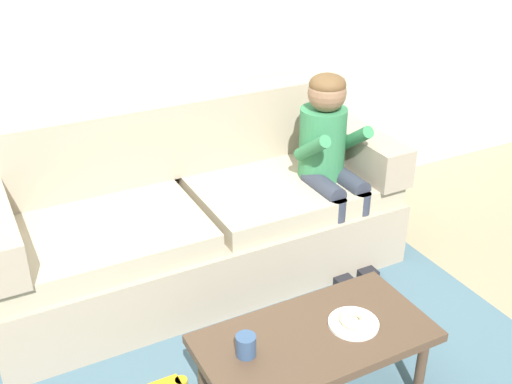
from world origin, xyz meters
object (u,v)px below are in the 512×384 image
(mug, at_px, (246,345))
(coffee_table, at_px, (315,343))
(couch, at_px, (193,219))
(donut, at_px, (354,319))
(person_child, at_px, (330,153))

(mug, bearing_deg, coffee_table, -4.91)
(couch, bearing_deg, mug, -102.06)
(donut, distance_m, mug, 0.47)
(coffee_table, xyz_separation_m, mug, (-0.30, 0.03, 0.09))
(person_child, distance_m, donut, 1.14)
(person_child, bearing_deg, mug, -136.65)
(person_child, xyz_separation_m, mug, (-0.99, -0.93, -0.24))
(couch, distance_m, person_child, 0.84)
(couch, xyz_separation_m, mug, (-0.24, -1.14, 0.09))
(coffee_table, bearing_deg, mug, 175.09)
(donut, bearing_deg, person_child, 62.23)
(couch, distance_m, donut, 1.21)
(donut, bearing_deg, mug, 174.10)
(couch, height_order, coffee_table, couch)
(couch, xyz_separation_m, donut, (0.23, -1.19, 0.08))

